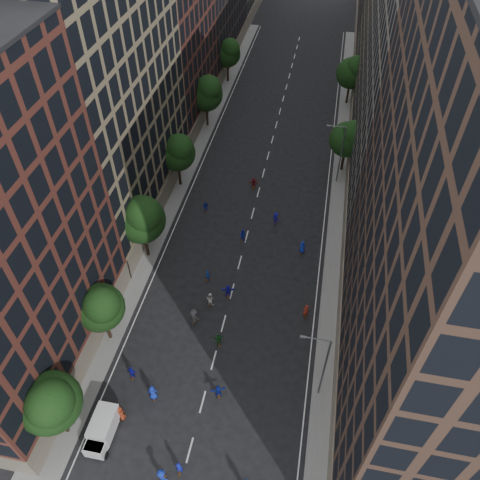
{
  "coord_description": "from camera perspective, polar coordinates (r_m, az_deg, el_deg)",
  "views": [
    {
      "loc": [
        7.35,
        -10.0,
        41.98
      ],
      "look_at": [
        -0.32,
        28.78,
        2.0
      ],
      "focal_mm": 35.0,
      "sensor_mm": 36.0,
      "label": 1
    }
  ],
  "objects": [
    {
      "name": "ground",
      "position": [
        65.7,
        2.18,
        5.57
      ],
      "size": [
        240.0,
        240.0,
        0.0
      ],
      "primitive_type": "plane",
      "color": "black",
      "rests_on": "ground"
    },
    {
      "name": "sidewalk_left",
      "position": [
        73.73,
        -6.2,
        10.41
      ],
      "size": [
        4.0,
        105.0,
        0.15
      ],
      "primitive_type": "cube",
      "color": "slate",
      "rests_on": "ground"
    },
    {
      "name": "sidewalk_right",
      "position": [
        71.3,
        12.86,
        8.07
      ],
      "size": [
        4.0,
        105.0,
        0.15
      ],
      "primitive_type": "cube",
      "color": "slate",
      "rests_on": "ground"
    },
    {
      "name": "bldg_left_b",
      "position": [
        57.82,
        -18.1,
        17.58
      ],
      "size": [
        14.0,
        26.0,
        34.0
      ],
      "primitive_type": "cube",
      "color": "#827355",
      "rests_on": "ground"
    },
    {
      "name": "bldg_left_c",
      "position": [
        78.11,
        -10.2,
        23.7
      ],
      "size": [
        14.0,
        20.0,
        28.0
      ],
      "primitive_type": "cube",
      "color": "#552820",
      "rests_on": "ground"
    },
    {
      "name": "bldg_right_a",
      "position": [
        36.55,
        26.46,
        -1.61
      ],
      "size": [
        14.0,
        30.0,
        36.0
      ],
      "primitive_type": "cube",
      "color": "#473126",
      "rests_on": "ground"
    },
    {
      "name": "bldg_right_b",
      "position": [
        60.83,
        22.16,
        17.36
      ],
      "size": [
        14.0,
        28.0,
        33.0
      ],
      "primitive_type": "cube",
      "color": "#696257",
      "rests_on": "ground"
    },
    {
      "name": "tree_left_0",
      "position": [
        42.74,
        -22.13,
        -17.9
      ],
      "size": [
        5.2,
        5.2,
        8.83
      ],
      "color": "black",
      "rests_on": "ground"
    },
    {
      "name": "tree_left_1",
      "position": [
        47.26,
        -16.62,
        -7.83
      ],
      "size": [
        4.8,
        4.8,
        8.21
      ],
      "color": "black",
      "rests_on": "ground"
    },
    {
      "name": "tree_left_2",
      "position": [
        53.75,
        -11.87,
        2.65
      ],
      "size": [
        5.6,
        5.6,
        9.45
      ],
      "color": "black",
      "rests_on": "ground"
    },
    {
      "name": "tree_left_3",
      "position": [
        64.27,
        -7.59,
        10.66
      ],
      "size": [
        5.0,
        5.0,
        8.58
      ],
      "color": "black",
      "rests_on": "ground"
    },
    {
      "name": "tree_left_4",
      "position": [
        77.2,
        -4.07,
        17.51
      ],
      "size": [
        5.4,
        5.4,
        9.08
      ],
      "color": "black",
      "rests_on": "ground"
    },
    {
      "name": "tree_left_5",
      "position": [
        91.41,
        -1.45,
        21.91
      ],
      "size": [
        4.8,
        4.8,
        8.33
      ],
      "color": "black",
      "rests_on": "ground"
    },
    {
      "name": "tree_right_a",
      "position": [
        68.44,
        13.11,
        12.01
      ],
      "size": [
        5.0,
        5.0,
        8.39
      ],
      "color": "black",
      "rests_on": "ground"
    },
    {
      "name": "tree_right_b",
      "position": [
        85.87,
        13.61,
        19.33
      ],
      "size": [
        5.2,
        5.2,
        8.83
      ],
      "color": "black",
      "rests_on": "ground"
    },
    {
      "name": "streetlamp_near",
      "position": [
        42.99,
        10.01,
        -14.76
      ],
      "size": [
        2.64,
        0.22,
        9.06
      ],
      "color": "#595B60",
      "rests_on": "ground"
    },
    {
      "name": "streetlamp_far",
      "position": [
        66.25,
        12.08,
        10.5
      ],
      "size": [
        2.64,
        0.22,
        9.06
      ],
      "color": "#595B60",
      "rests_on": "ground"
    },
    {
      "name": "cargo_van",
      "position": [
        45.81,
        -16.44,
        -21.26
      ],
      "size": [
        2.0,
        4.24,
        2.25
      ],
      "rotation": [
        0.0,
        0.0,
        0.0
      ],
      "color": "white",
      "rests_on": "ground"
    },
    {
      "name": "skater_0",
      "position": [
        46.59,
        -10.58,
        -17.83
      ],
      "size": [
        1.08,
        0.89,
        1.89
      ],
      "primitive_type": "imported",
      "rotation": [
        0.0,
        0.0,
        3.51
      ],
      "color": "#172EBE",
      "rests_on": "ground"
    },
    {
      "name": "skater_1",
      "position": [
        43.7,
        -7.42,
        -25.82
      ],
      "size": [
        0.66,
        0.46,
        1.72
      ],
      "primitive_type": "imported",
      "rotation": [
        0.0,
        0.0,
        3.23
      ],
      "color": "#151EAE",
      "rests_on": "ground"
    },
    {
      "name": "skater_3",
      "position": [
        43.63,
        -9.5,
        -26.55
      ],
      "size": [
        1.29,
        0.95,
        1.8
      ],
      "primitive_type": "imported",
      "rotation": [
        0.0,
        0.0,
        2.88
      ],
      "color": "#142CA6",
      "rests_on": "ground"
    },
    {
      "name": "skater_4",
      "position": [
        48.1,
        -13.03,
        -15.47
      ],
      "size": [
        1.0,
        0.44,
        1.68
      ],
      "primitive_type": "imported",
      "rotation": [
        0.0,
        0.0,
        3.18
      ],
      "color": "#1616B3",
      "rests_on": "ground"
    },
    {
      "name": "skater_5",
      "position": [
        46.17,
        -2.69,
        -17.92
      ],
      "size": [
        1.53,
        1.02,
        1.58
      ],
      "primitive_type": "imported",
      "rotation": [
        0.0,
        0.0,
        3.56
      ],
      "color": "#13259B",
      "rests_on": "ground"
    },
    {
      "name": "skater_6",
      "position": [
        46.29,
        -14.33,
        -19.8
      ],
      "size": [
        1.1,
        0.93,
        1.9
      ],
      "primitive_type": "imported",
      "rotation": [
        0.0,
        0.0,
        2.72
      ],
      "color": "maroon",
      "rests_on": "ground"
    },
    {
      "name": "skater_7",
      "position": [
        51.24,
        8.03,
        -8.57
      ],
      "size": [
        0.79,
        0.64,
        1.87
      ],
      "primitive_type": "imported",
      "rotation": [
        0.0,
        0.0,
        3.47
      ],
      "color": "#A02A1A",
      "rests_on": "ground"
    },
    {
      "name": "skater_8",
      "position": [
        51.85,
        -3.66,
        -7.23
      ],
      "size": [
        1.0,
        0.86,
        1.79
      ],
      "primitive_type": "imported",
      "rotation": [
        0.0,
        0.0,
        2.91
      ],
      "color": "silver",
      "rests_on": "ground"
    },
    {
      "name": "skater_9",
      "position": [
        50.53,
        -5.61,
        -9.26
      ],
      "size": [
        1.42,
        1.11,
        1.94
      ],
      "primitive_type": "imported",
      "rotation": [
        0.0,
        0.0,
        2.79
      ],
      "color": "#46454B",
      "rests_on": "ground"
    },
    {
      "name": "skater_10",
      "position": [
        48.86,
        -2.63,
        -12.02
      ],
      "size": [
        1.12,
        0.81,
        1.76
      ],
      "primitive_type": "imported",
      "rotation": [
        0.0,
        0.0,
        3.56
      ],
      "color": "#1C5F25",
      "rests_on": "ground"
    },
    {
      "name": "skater_11",
      "position": [
        52.57,
        -1.48,
        -6.23
      ],
      "size": [
        1.58,
        0.83,
        1.63
      ],
      "primitive_type": "imported",
      "rotation": [
        0.0,
        0.0,
        3.38
      ],
      "color": "#1C16B8",
      "rests_on": "ground"
    },
    {
      "name": "skater_12",
      "position": [
        57.48,
        7.6,
        -0.88
      ],
      "size": [
        0.97,
        0.8,
        1.7
      ],
      "primitive_type": "imported",
      "rotation": [
        0.0,
        0.0,
        2.78
      ],
      "color": "#152BAE",
      "rests_on": "ground"
    },
    {
      "name": "skater_13",
      "position": [
        54.22,
        -3.96,
        -4.33
      ],
      "size": [
        0.64,
        0.55,
        1.49
      ],
      "primitive_type": "imported",
      "rotation": [
        0.0,
        0.0,
        2.71
      ],
      "color": "#1437AA",
      "rests_on": "ground"
    },
    {
      "name": "skater_14",
      "position": [
        58.44,
        0.35,
        0.61
      ],
      "size": [
        1.01,
        0.89,
        1.73
      ],
      "primitive_type": "imported",
      "rotation": [
        0.0,
        0.0,
        2.81
      ],
      "color": "#1420A9",
      "rests_on": "ground"
    },
    {
      "name": "skater_15",
      "position": [
        60.85,
        4.37,
        2.65
      ],
      "size": [
        1.27,
        1.03,
        1.72
      ],
      "primitive_type": "imported",
      "rotation": [
        0.0,
        0.0,
        2.73
      ],
      "color": "#141190",
      "rests_on": "ground"
    },
    {
      "name": "skater_16",
      "position": [
        62.63,
        -4.21,
        4.05
      ],
      "size": [
        0.99,
        0.72,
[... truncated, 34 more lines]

